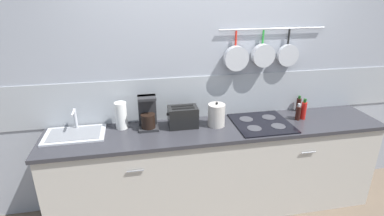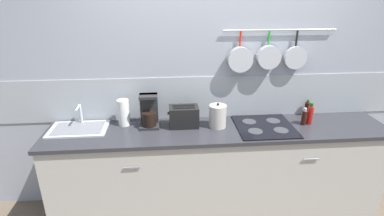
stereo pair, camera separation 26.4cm
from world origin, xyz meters
The scene contains 13 objects.
ground_plane centered at (0.00, 0.00, 0.00)m, with size 12.00×12.00×0.00m, color brown.
wall_back centered at (0.00, 0.32, 1.27)m, with size 7.20×0.16×2.60m.
cabinet_base centered at (0.00, 0.00, 0.44)m, with size 3.12×0.54×0.88m.
countertop centered at (0.00, 0.00, 0.90)m, with size 3.16×0.56×0.03m.
sink_basin centered at (-1.28, 0.10, 0.93)m, with size 0.52×0.34×0.20m.
paper_towel_roll centered at (-0.88, 0.17, 1.04)m, with size 0.11×0.11×0.25m.
coffee_maker centered at (-0.64, 0.12, 1.04)m, with size 0.18×0.17×0.31m.
toaster centered at (-0.32, 0.09, 1.01)m, with size 0.29×0.17×0.20m.
kettle centered at (-0.01, 0.05, 1.02)m, with size 0.16×0.16×0.24m.
cooktop centered at (0.43, 0.01, 0.92)m, with size 0.53×0.52×0.01m.
bottle_olive_oil centered at (0.81, 0.03, 0.99)m, with size 0.05×0.05×0.17m.
bottle_vinegar centered at (0.87, 0.04, 1.01)m, with size 0.05×0.05×0.21m.
bottle_cooking_wine centered at (0.93, 0.24, 0.99)m, with size 0.05×0.05×0.17m.
Camera 1 is at (-0.72, -2.41, 2.12)m, focal length 28.00 mm.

